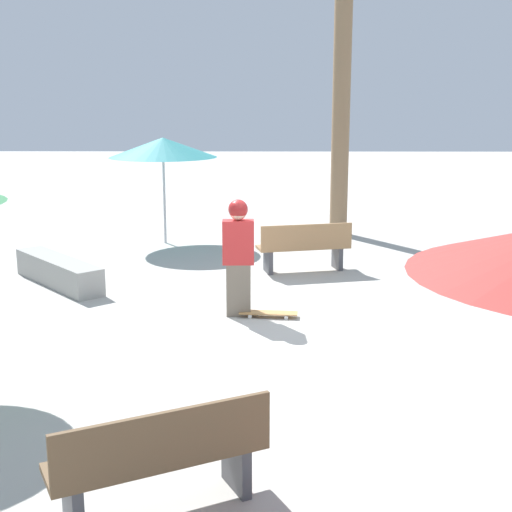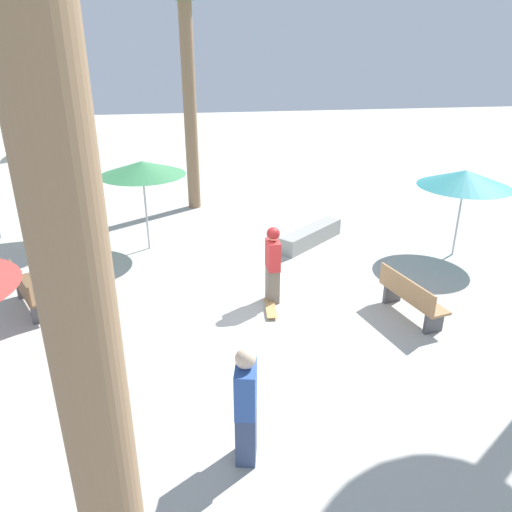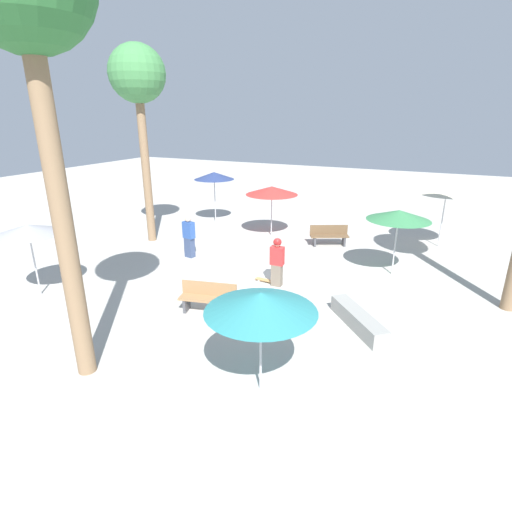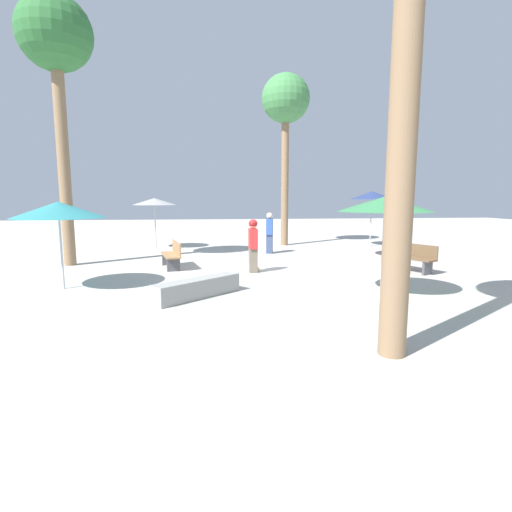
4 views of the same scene
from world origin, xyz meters
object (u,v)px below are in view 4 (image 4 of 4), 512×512
object	(u,v)px
shade_umbrella_teal	(59,210)
bystander_watching	(270,233)
bench_near	(411,258)
shade_umbrella_grey	(154,202)
concrete_ledge	(197,288)
shade_umbrella_red	(385,203)
bench_far	(172,255)
shade_umbrella_navy	(372,195)
shade_umbrella_green	(385,204)
palm_tree_center_left	(286,104)
palm_tree_right	(56,43)
skateboard	(255,268)
skater_main	(253,244)

from	to	relation	value
shade_umbrella_teal	bystander_watching	bearing A→B (deg)	43.77
bench_near	shade_umbrella_grey	bearing A→B (deg)	24.95
concrete_ledge	shade_umbrella_grey	size ratio (longest dim) A/B	0.89
bench_near	shade_umbrella_red	bearing A→B (deg)	-33.71
concrete_ledge	shade_umbrella_red	size ratio (longest dim) A/B	0.86
bench_far	shade_umbrella_navy	distance (m)	10.10
shade_umbrella_green	shade_umbrella_teal	world-z (taller)	shade_umbrella_green
shade_umbrella_red	palm_tree_center_left	distance (m)	6.95
concrete_ledge	shade_umbrella_green	size ratio (longest dim) A/B	0.87
concrete_ledge	palm_tree_right	distance (m)	9.49
skateboard	concrete_ledge	size ratio (longest dim) A/B	0.41
shade_umbrella_teal	bystander_watching	size ratio (longest dim) A/B	1.31
shade_umbrella_teal	skater_main	bearing A→B (deg)	18.75
skateboard	bench_near	xyz separation A→B (m)	(4.71, -0.82, 0.37)
skater_main	shade_umbrella_red	distance (m)	5.82
skater_main	bench_near	world-z (taller)	skater_main
bench_near	shade_umbrella_green	size ratio (longest dim) A/B	0.71
concrete_ledge	palm_tree_center_left	bearing A→B (deg)	68.72
bench_near	bystander_watching	xyz separation A→B (m)	(-3.71, 4.51, 0.40)
bench_near	bench_far	bearing A→B (deg)	52.15
shade_umbrella_teal	concrete_ledge	bearing A→B (deg)	-20.88
concrete_ledge	shade_umbrella_navy	world-z (taller)	shade_umbrella_navy
palm_tree_center_left	bystander_watching	bearing A→B (deg)	-112.19
shade_umbrella_red	bench_far	bearing A→B (deg)	-170.04
shade_umbrella_navy	bystander_watching	world-z (taller)	shade_umbrella_navy
skateboard	shade_umbrella_grey	size ratio (longest dim) A/B	0.36
concrete_ledge	shade_umbrella_teal	xyz separation A→B (m)	(-3.34, 1.27, 1.74)
shade_umbrella_grey	palm_tree_right	size ratio (longest dim) A/B	0.26
skateboard	bench_far	bearing A→B (deg)	81.43
shade_umbrella_teal	palm_tree_center_left	distance (m)	12.03
skater_main	shade_umbrella_green	xyz separation A→B (m)	(2.63, -3.27, 1.24)
shade_umbrella_navy	palm_tree_right	bearing A→B (deg)	-162.05
skater_main	bystander_watching	distance (m)	4.26
skateboard	bystander_watching	bearing A→B (deg)	-10.05
shade_umbrella_navy	palm_tree_center_left	size ratio (longest dim) A/B	0.32
concrete_ledge	shade_umbrella_green	bearing A→B (deg)	-4.34
shade_umbrella_navy	palm_tree_right	distance (m)	13.56
skater_main	shade_umbrella_grey	distance (m)	7.49
bench_far	palm_tree_right	world-z (taller)	palm_tree_right
shade_umbrella_green	shade_umbrella_grey	bearing A→B (deg)	123.39
concrete_ledge	bystander_watching	xyz separation A→B (m)	(2.70, 7.06, 0.61)
shade_umbrella_grey	shade_umbrella_navy	distance (m)	9.87
shade_umbrella_navy	palm_tree_right	world-z (taller)	palm_tree_right
palm_tree_center_left	shade_umbrella_grey	bearing A→B (deg)	-175.37
shade_umbrella_teal	palm_tree_right	world-z (taller)	palm_tree_right
bench_far	shade_umbrella_navy	bearing A→B (deg)	-73.81
concrete_ledge	bench_far	bearing A→B (deg)	102.96
palm_tree_center_left	shade_umbrella_navy	bearing A→B (deg)	-13.58
shade_umbrella_red	shade_umbrella_teal	xyz separation A→B (m)	(-10.10, -4.07, -0.10)
shade_umbrella_green	bystander_watching	world-z (taller)	shade_umbrella_green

